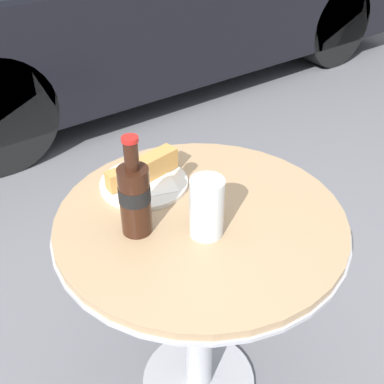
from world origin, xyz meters
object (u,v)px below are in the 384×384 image
at_px(bistro_table, 200,263).
at_px(drinking_glass, 207,210).
at_px(cola_bottle_left, 135,196).
at_px(lunch_plate_near, 144,177).

distance_m(bistro_table, drinking_glass, 0.24).
bearing_deg(cola_bottle_left, bistro_table, -16.21).
bearing_deg(lunch_plate_near, cola_bottle_left, -127.15).
distance_m(bistro_table, lunch_plate_near, 0.27).
height_order(cola_bottle_left, drinking_glass, cola_bottle_left).
relative_size(cola_bottle_left, lunch_plate_near, 1.05).
height_order(bistro_table, cola_bottle_left, cola_bottle_left).
xyz_separation_m(bistro_table, lunch_plate_near, (-0.04, 0.20, 0.18)).
height_order(bistro_table, drinking_glass, drinking_glass).
bearing_deg(drinking_glass, cola_bottle_left, 140.04).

